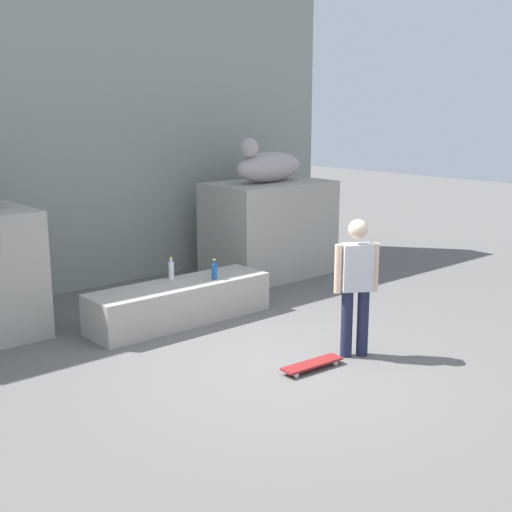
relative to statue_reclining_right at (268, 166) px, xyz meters
The scene contains 9 objects.
ground_plane 4.67m from the statue_reclining_right, 129.29° to the right, with size 40.00×40.00×0.00m, color #605E5B.
facade_wall 3.17m from the statue_reclining_right, 149.55° to the left, with size 10.09×0.60×5.08m, color gray.
pedestal_right 1.12m from the statue_reclining_right, ahead, with size 2.17×1.35×1.67m, color #A39E93.
statue_reclining_right is the anchor object (origin of this frame).
ledge_block 3.37m from the statue_reclining_right, 156.53° to the right, with size 2.67×0.76×0.55m, color #A39E93.
skater 4.21m from the statue_reclining_right, 117.04° to the right, with size 0.48×0.36×1.67m.
skateboard 4.81m from the statue_reclining_right, 125.21° to the right, with size 0.81×0.25×0.08m.
bottle_blue 2.85m from the statue_reclining_right, 149.19° to the right, with size 0.08×0.08×0.29m.
bottle_clear 3.08m from the statue_reclining_right, 161.03° to the right, with size 0.08×0.08×0.32m.
Camera 1 is at (-5.02, -5.30, 2.93)m, focal length 46.49 mm.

